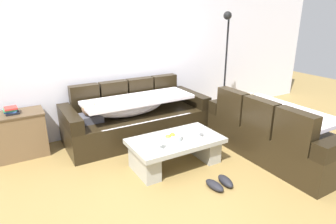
% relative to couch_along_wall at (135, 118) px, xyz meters
% --- Properties ---
extents(ground_plane, '(14.00, 14.00, 0.00)m').
position_rel_couch_along_wall_xyz_m(ground_plane, '(-0.05, -1.62, -0.33)').
color(ground_plane, olive).
extents(back_wall, '(9.00, 0.10, 2.70)m').
position_rel_couch_along_wall_xyz_m(back_wall, '(-0.05, 0.53, 1.02)').
color(back_wall, silver).
rests_on(back_wall, ground_plane).
extents(couch_along_wall, '(2.25, 0.92, 0.88)m').
position_rel_couch_along_wall_xyz_m(couch_along_wall, '(0.00, 0.00, 0.00)').
color(couch_along_wall, black).
rests_on(couch_along_wall, ground_plane).
extents(couch_near_window, '(0.92, 1.96, 0.88)m').
position_rel_couch_along_wall_xyz_m(couch_near_window, '(1.46, -1.55, 0.00)').
color(couch_near_window, black).
rests_on(couch_near_window, ground_plane).
extents(coffee_table, '(1.20, 0.68, 0.38)m').
position_rel_couch_along_wall_xyz_m(coffee_table, '(0.09, -1.10, -0.09)').
color(coffee_table, '#A3A39A').
rests_on(coffee_table, ground_plane).
extents(fruit_bowl, '(0.28, 0.28, 0.10)m').
position_rel_couch_along_wall_xyz_m(fruit_bowl, '(0.02, -1.10, 0.09)').
color(fruit_bowl, silver).
rests_on(fruit_bowl, coffee_table).
extents(wine_glass_near_left, '(0.07, 0.07, 0.17)m').
position_rel_couch_along_wall_xyz_m(wine_glass_near_left, '(-0.24, -1.27, 0.16)').
color(wine_glass_near_left, silver).
rests_on(wine_glass_near_left, coffee_table).
extents(wine_glass_near_right, '(0.07, 0.07, 0.17)m').
position_rel_couch_along_wall_xyz_m(wine_glass_near_right, '(0.38, -1.22, 0.16)').
color(wine_glass_near_right, silver).
rests_on(wine_glass_near_right, coffee_table).
extents(open_magazine, '(0.29, 0.22, 0.01)m').
position_rel_couch_along_wall_xyz_m(open_magazine, '(0.36, -1.10, 0.05)').
color(open_magazine, white).
rests_on(open_magazine, coffee_table).
extents(side_cabinet, '(0.72, 0.44, 0.64)m').
position_rel_couch_along_wall_xyz_m(side_cabinet, '(-1.67, 0.23, -0.01)').
color(side_cabinet, brown).
rests_on(side_cabinet, ground_plane).
extents(book_stack_on_cabinet, '(0.19, 0.20, 0.09)m').
position_rel_couch_along_wall_xyz_m(book_stack_on_cabinet, '(-1.70, 0.23, 0.35)').
color(book_stack_on_cabinet, black).
rests_on(book_stack_on_cabinet, side_cabinet).
extents(floor_lamp, '(0.33, 0.31, 1.95)m').
position_rel_couch_along_wall_xyz_m(floor_lamp, '(1.80, -0.03, 0.78)').
color(floor_lamp, black).
rests_on(floor_lamp, ground_plane).
extents(pair_of_shoes, '(0.32, 0.29, 0.09)m').
position_rel_couch_along_wall_xyz_m(pair_of_shoes, '(0.27, -1.81, -0.29)').
color(pair_of_shoes, black).
rests_on(pair_of_shoes, ground_plane).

